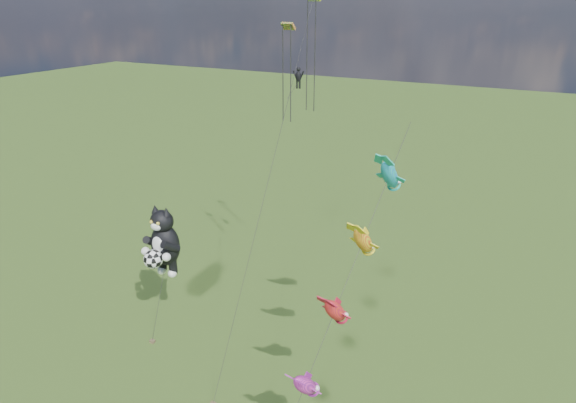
% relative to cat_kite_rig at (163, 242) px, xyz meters
% --- Properties ---
extents(ground, '(300.00, 300.00, 0.00)m').
position_rel_cat_kite_rig_xyz_m(ground, '(0.15, -8.56, -7.74)').
color(ground, '#1F3C0F').
extents(cat_kite_rig, '(2.79, 4.25, 10.77)m').
position_rel_cat_kite_rig_xyz_m(cat_kite_rig, '(0.00, 0.00, 0.00)').
color(cat_kite_rig, brown).
rests_on(cat_kite_rig, ground).
extents(fish_windsock_rig, '(3.18, 15.73, 18.26)m').
position_rel_cat_kite_rig_xyz_m(fish_windsock_rig, '(16.25, -2.03, 2.51)').
color(fish_windsock_rig, brown).
rests_on(fish_windsock_rig, ground).
extents(parafoil_rig, '(2.17, 17.50, 25.91)m').
position_rel_cat_kite_rig_xyz_m(parafoil_rig, '(7.42, 8.83, 12.64)').
color(parafoil_rig, brown).
rests_on(parafoil_rig, ground).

